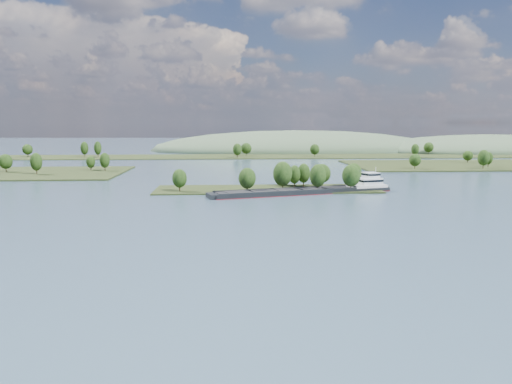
{
  "coord_description": "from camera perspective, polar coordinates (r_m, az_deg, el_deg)",
  "views": [
    {
      "loc": [
        -18.32,
        -42.5,
        30.05
      ],
      "look_at": [
        -7.92,
        130.0,
        6.0
      ],
      "focal_mm": 35.0,
      "sensor_mm": 36.0,
      "label": 1
    }
  ],
  "objects": [
    {
      "name": "back_shoreline",
      "position": [
        444.01,
        0.02,
        4.14
      ],
      "size": [
        900.0,
        60.0,
        15.3
      ],
      "color": "black",
      "rests_on": "ground"
    },
    {
      "name": "ground",
      "position": [
        166.27,
        2.94,
        -2.5
      ],
      "size": [
        1800.0,
        1800.0,
        0.0
      ],
      "primitive_type": "plane",
      "color": "#314755",
      "rests_on": "ground"
    },
    {
      "name": "hill_east",
      "position": [
        583.97,
        25.09,
        4.23
      ],
      "size": [
        260.0,
        140.0,
        36.0
      ],
      "primitive_type": "ellipsoid",
      "color": "#3F563B",
      "rests_on": "ground"
    },
    {
      "name": "cargo_barge",
      "position": [
        215.95,
        6.67,
        0.24
      ],
      "size": [
        81.26,
        31.55,
        11.05
      ],
      "color": "black",
      "rests_on": "ground"
    },
    {
      "name": "hill_west",
      "position": [
        548.95,
        4.77,
        4.76
      ],
      "size": [
        320.0,
        160.0,
        44.0
      ],
      "primitive_type": "ellipsoid",
      "color": "#3F563B",
      "rests_on": "ground"
    },
    {
      "name": "tree_island",
      "position": [
        224.28,
        3.43,
        1.25
      ],
      "size": [
        100.0,
        31.86,
        14.09
      ],
      "color": "black",
      "rests_on": "ground"
    }
  ]
}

